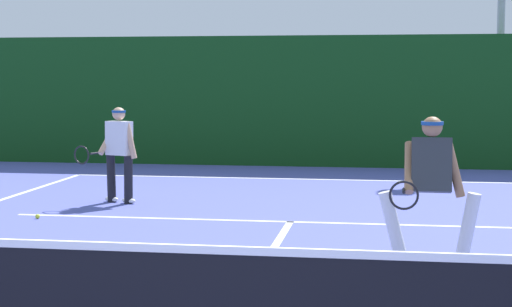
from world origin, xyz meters
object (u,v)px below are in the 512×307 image
at_px(player_near, 431,185).
at_px(tennis_ball, 38,216).
at_px(player_far, 119,151).
at_px(tennis_ball_extra, 470,224).

distance_m(player_near, tennis_ball, 5.80).
relative_size(player_far, tennis_ball, 23.11).
bearing_deg(tennis_ball, tennis_ball_extra, 3.16).
bearing_deg(player_far, tennis_ball_extra, -173.82).
relative_size(player_far, tennis_ball_extra, 23.11).
bearing_deg(player_far, player_near, 160.47).
bearing_deg(player_near, tennis_ball_extra, -103.78).
relative_size(player_near, tennis_ball_extra, 24.21).
relative_size(tennis_ball, tennis_ball_extra, 1.00).
height_order(player_far, tennis_ball_extra, player_far).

